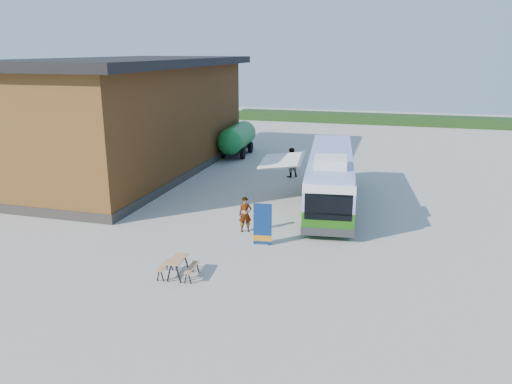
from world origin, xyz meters
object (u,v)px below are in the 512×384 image
(person_b, at_px, (291,162))
(banner, at_px, (263,228))
(person_a, at_px, (245,215))
(slurry_tanker, at_px, (237,138))
(picnic_table, at_px, (178,263))
(bus, at_px, (330,176))

(person_b, bearing_deg, banner, 57.32)
(person_a, xyz_separation_m, person_b, (-0.13, 10.54, 0.14))
(slurry_tanker, bearing_deg, person_a, -74.07)
(slurry_tanker, bearing_deg, picnic_table, -80.99)
(person_a, relative_size, person_b, 0.85)
(banner, height_order, slurry_tanker, slurry_tanker)
(slurry_tanker, bearing_deg, banner, -72.02)
(bus, height_order, banner, bus)
(person_b, xyz_separation_m, slurry_tanker, (-5.45, 5.60, 0.43))
(bus, xyz_separation_m, banner, (-1.98, -6.36, -0.84))
(bus, distance_m, person_a, 5.98)
(bus, bearing_deg, slurry_tanker, 121.38)
(banner, xyz_separation_m, person_b, (-1.30, 11.89, 0.21))
(person_a, bearing_deg, picnic_table, -123.35)
(banner, height_order, picnic_table, banner)
(picnic_table, xyz_separation_m, person_a, (0.98, 5.20, 0.28))
(picnic_table, bearing_deg, person_b, 82.18)
(banner, distance_m, person_a, 1.79)
(banner, height_order, person_a, banner)
(person_a, bearing_deg, bus, 35.11)
(bus, xyz_separation_m, person_a, (-3.16, -5.01, -0.78))
(banner, bearing_deg, picnic_table, -126.04)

